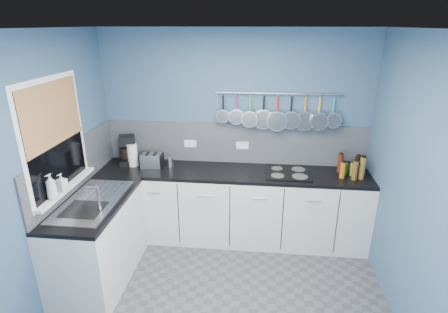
% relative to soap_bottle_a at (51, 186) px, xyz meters
% --- Properties ---
extents(floor, '(3.20, 3.00, 0.02)m').
position_rel_soap_bottle_a_xyz_m(floor, '(1.53, -0.04, -1.18)').
color(floor, '#47474C').
rests_on(floor, ground).
extents(ceiling, '(3.20, 3.00, 0.02)m').
position_rel_soap_bottle_a_xyz_m(ceiling, '(1.53, -0.04, 1.34)').
color(ceiling, white).
rests_on(ceiling, ground).
extents(wall_back, '(3.20, 0.02, 2.50)m').
position_rel_soap_bottle_a_xyz_m(wall_back, '(1.53, 1.47, 0.08)').
color(wall_back, '#375574').
rests_on(wall_back, ground).
extents(wall_left, '(0.02, 3.00, 2.50)m').
position_rel_soap_bottle_a_xyz_m(wall_left, '(-0.08, -0.04, 0.08)').
color(wall_left, '#375574').
rests_on(wall_left, ground).
extents(wall_right, '(0.02, 3.00, 2.50)m').
position_rel_soap_bottle_a_xyz_m(wall_right, '(3.14, -0.04, 0.08)').
color(wall_right, '#375574').
rests_on(wall_right, ground).
extents(backsplash_back, '(3.20, 0.02, 0.50)m').
position_rel_soap_bottle_a_xyz_m(backsplash_back, '(1.53, 1.44, -0.02)').
color(backsplash_back, slate).
rests_on(backsplash_back, wall_back).
extents(backsplash_left, '(0.02, 1.80, 0.50)m').
position_rel_soap_bottle_a_xyz_m(backsplash_left, '(-0.06, 0.56, -0.02)').
color(backsplash_left, slate).
rests_on(backsplash_left, wall_left).
extents(cabinet_run_back, '(3.20, 0.60, 0.86)m').
position_rel_soap_bottle_a_xyz_m(cabinet_run_back, '(1.53, 1.16, -0.74)').
color(cabinet_run_back, silver).
rests_on(cabinet_run_back, ground).
extents(worktop_back, '(3.20, 0.60, 0.04)m').
position_rel_soap_bottle_a_xyz_m(worktop_back, '(1.53, 1.16, -0.29)').
color(worktop_back, black).
rests_on(worktop_back, cabinet_run_back).
extents(cabinet_run_left, '(0.60, 1.20, 0.86)m').
position_rel_soap_bottle_a_xyz_m(cabinet_run_left, '(0.23, 0.26, -0.74)').
color(cabinet_run_left, silver).
rests_on(cabinet_run_left, ground).
extents(worktop_left, '(0.60, 1.20, 0.04)m').
position_rel_soap_bottle_a_xyz_m(worktop_left, '(0.23, 0.26, -0.29)').
color(worktop_left, black).
rests_on(worktop_left, cabinet_run_left).
extents(window_frame, '(0.01, 1.00, 1.10)m').
position_rel_soap_bottle_a_xyz_m(window_frame, '(-0.05, 0.26, 0.38)').
color(window_frame, white).
rests_on(window_frame, wall_left).
extents(window_glass, '(0.01, 0.90, 1.00)m').
position_rel_soap_bottle_a_xyz_m(window_glass, '(-0.04, 0.26, 0.38)').
color(window_glass, black).
rests_on(window_glass, wall_left).
extents(bamboo_blind, '(0.01, 0.90, 0.55)m').
position_rel_soap_bottle_a_xyz_m(bamboo_blind, '(-0.03, 0.26, 0.61)').
color(bamboo_blind, tan).
rests_on(bamboo_blind, wall_left).
extents(window_sill, '(0.10, 0.98, 0.03)m').
position_rel_soap_bottle_a_xyz_m(window_sill, '(-0.02, 0.26, -0.13)').
color(window_sill, white).
rests_on(window_sill, wall_left).
extents(sink_unit, '(0.50, 0.95, 0.01)m').
position_rel_soap_bottle_a_xyz_m(sink_unit, '(0.23, 0.26, -0.27)').
color(sink_unit, silver).
rests_on(sink_unit, worktop_left).
extents(mixer_tap, '(0.12, 0.08, 0.26)m').
position_rel_soap_bottle_a_xyz_m(mixer_tap, '(0.39, 0.08, -0.14)').
color(mixer_tap, silver).
rests_on(mixer_tap, worktop_left).
extents(socket_left, '(0.15, 0.01, 0.09)m').
position_rel_soap_bottle_a_xyz_m(socket_left, '(0.98, 1.43, -0.04)').
color(socket_left, white).
rests_on(socket_left, backsplash_back).
extents(socket_right, '(0.15, 0.01, 0.09)m').
position_rel_soap_bottle_a_xyz_m(socket_right, '(1.63, 1.43, -0.04)').
color(socket_right, white).
rests_on(socket_right, backsplash_back).
extents(pot_rail, '(1.45, 0.02, 0.02)m').
position_rel_soap_bottle_a_xyz_m(pot_rail, '(2.03, 1.41, 0.61)').
color(pot_rail, silver).
rests_on(pot_rail, wall_back).
extents(soap_bottle_a, '(0.11, 0.11, 0.24)m').
position_rel_soap_bottle_a_xyz_m(soap_bottle_a, '(0.00, 0.00, 0.00)').
color(soap_bottle_a, white).
rests_on(soap_bottle_a, window_sill).
extents(soap_bottle_b, '(0.09, 0.09, 0.17)m').
position_rel_soap_bottle_a_xyz_m(soap_bottle_b, '(0.00, 0.16, -0.03)').
color(soap_bottle_b, white).
rests_on(soap_bottle_b, window_sill).
extents(paper_towel, '(0.14, 0.14, 0.27)m').
position_rel_soap_bottle_a_xyz_m(paper_towel, '(0.31, 1.20, -0.13)').
color(paper_towel, white).
rests_on(paper_towel, worktop_back).
extents(coffee_maker, '(0.26, 0.27, 0.35)m').
position_rel_soap_bottle_a_xyz_m(coffee_maker, '(0.23, 1.25, -0.09)').
color(coffee_maker, black).
rests_on(coffee_maker, worktop_back).
extents(toaster, '(0.27, 0.18, 0.17)m').
position_rel_soap_bottle_a_xyz_m(toaster, '(0.55, 1.18, -0.19)').
color(toaster, silver).
rests_on(toaster, worktop_back).
extents(canister, '(0.10, 0.10, 0.12)m').
position_rel_soap_bottle_a_xyz_m(canister, '(0.77, 1.22, -0.21)').
color(canister, silver).
rests_on(canister, worktop_back).
extents(hob, '(0.52, 0.46, 0.01)m').
position_rel_soap_bottle_a_xyz_m(hob, '(2.18, 1.15, -0.26)').
color(hob, black).
rests_on(hob, worktop_back).
extents(pan_0, '(0.16, 0.08, 0.35)m').
position_rel_soap_bottle_a_xyz_m(pan_0, '(1.40, 1.40, 0.43)').
color(pan_0, silver).
rests_on(pan_0, pot_rail).
extents(pan_1, '(0.18, 0.06, 0.37)m').
position_rel_soap_bottle_a_xyz_m(pan_1, '(1.55, 1.40, 0.42)').
color(pan_1, silver).
rests_on(pan_1, pot_rail).
extents(pan_2, '(0.20, 0.12, 0.39)m').
position_rel_soap_bottle_a_xyz_m(pan_2, '(1.71, 1.40, 0.42)').
color(pan_2, silver).
rests_on(pan_2, pot_rail).
extents(pan_3, '(0.23, 0.05, 0.42)m').
position_rel_soap_bottle_a_xyz_m(pan_3, '(1.87, 1.40, 0.40)').
color(pan_3, silver).
rests_on(pan_3, pot_rail).
extents(pan_4, '(0.24, 0.09, 0.43)m').
position_rel_soap_bottle_a_xyz_m(pan_4, '(2.03, 1.40, 0.40)').
color(pan_4, silver).
rests_on(pan_4, pot_rail).
extents(pan_5, '(0.21, 0.08, 0.40)m').
position_rel_soap_bottle_a_xyz_m(pan_5, '(2.19, 1.40, 0.41)').
color(pan_5, silver).
rests_on(pan_5, pot_rail).
extents(pan_6, '(0.23, 0.07, 0.42)m').
position_rel_soap_bottle_a_xyz_m(pan_6, '(2.35, 1.40, 0.40)').
color(pan_6, silver).
rests_on(pan_6, pot_rail).
extents(pan_7, '(0.21, 0.12, 0.40)m').
position_rel_soap_bottle_a_xyz_m(pan_7, '(2.51, 1.40, 0.41)').
color(pan_7, silver).
rests_on(pan_7, pot_rail).
extents(pan_8, '(0.18, 0.11, 0.37)m').
position_rel_soap_bottle_a_xyz_m(pan_8, '(2.67, 1.40, 0.43)').
color(pan_8, silver).
rests_on(pan_8, pot_rail).
extents(condiment_0, '(0.07, 0.07, 0.19)m').
position_rel_soap_bottle_a_xyz_m(condiment_0, '(2.99, 1.29, -0.17)').
color(condiment_0, black).
rests_on(condiment_0, worktop_back).
extents(condiment_1, '(0.06, 0.06, 0.12)m').
position_rel_soap_bottle_a_xyz_m(condiment_1, '(2.88, 1.26, -0.21)').
color(condiment_1, '#265919').
rests_on(condiment_1, worktop_back).
extents(condiment_2, '(0.06, 0.06, 0.22)m').
position_rel_soap_bottle_a_xyz_m(condiment_2, '(2.78, 1.27, -0.16)').
color(condiment_2, '#4C190C').
rests_on(condiment_2, worktop_back).
extents(condiment_3, '(0.07, 0.07, 0.13)m').
position_rel_soap_bottle_a_xyz_m(condiment_3, '(2.97, 1.18, -0.20)').
color(condiment_3, black).
rests_on(condiment_3, worktop_back).
extents(condiment_4, '(0.05, 0.05, 0.15)m').
position_rel_soap_bottle_a_xyz_m(condiment_4, '(2.91, 1.18, -0.19)').
color(condiment_4, olive).
rests_on(condiment_4, worktop_back).
extents(condiment_5, '(0.06, 0.06, 0.15)m').
position_rel_soap_bottle_a_xyz_m(condiment_5, '(2.82, 1.18, -0.19)').
color(condiment_5, '#3F721E').
rests_on(condiment_5, worktop_back).
extents(condiment_6, '(0.07, 0.07, 0.26)m').
position_rel_soap_bottle_a_xyz_m(condiment_6, '(2.98, 1.09, -0.14)').
color(condiment_6, brown).
rests_on(condiment_6, worktop_back).
extents(condiment_7, '(0.06, 0.06, 0.22)m').
position_rel_soap_bottle_a_xyz_m(condiment_7, '(2.90, 1.06, -0.16)').
color(condiment_7, brown).
rests_on(condiment_7, worktop_back).
extents(condiment_8, '(0.06, 0.06, 0.18)m').
position_rel_soap_bottle_a_xyz_m(condiment_8, '(2.78, 1.10, -0.18)').
color(condiment_8, '#8C5914').
rests_on(condiment_8, worktop_back).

